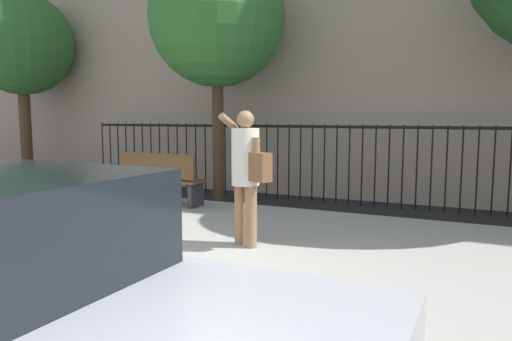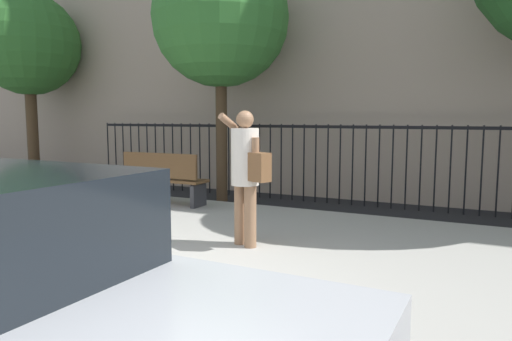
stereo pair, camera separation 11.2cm
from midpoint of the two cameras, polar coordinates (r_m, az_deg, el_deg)
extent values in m
plane|color=black|center=(4.55, -13.48, -16.11)|extent=(60.00, 60.00, 0.00)
cube|color=#9E9B93|center=(6.27, -0.33, -8.87)|extent=(28.00, 4.40, 0.15)
cube|color=black|center=(9.50, 9.84, 5.25)|extent=(12.00, 0.04, 0.06)
cylinder|color=black|center=(12.65, -17.27, 1.93)|extent=(0.03, 0.03, 1.60)
cylinder|color=black|center=(12.47, -16.42, 1.90)|extent=(0.03, 0.03, 1.60)
cylinder|color=black|center=(12.30, -15.55, 1.86)|extent=(0.03, 0.03, 1.60)
cylinder|color=black|center=(12.13, -14.65, 1.83)|extent=(0.03, 0.03, 1.60)
cylinder|color=black|center=(11.96, -13.73, 1.79)|extent=(0.03, 0.03, 1.60)
cylinder|color=black|center=(11.80, -12.78, 1.76)|extent=(0.03, 0.03, 1.60)
cylinder|color=black|center=(11.64, -11.81, 1.72)|extent=(0.03, 0.03, 1.60)
cylinder|color=black|center=(11.48, -10.81, 1.68)|extent=(0.03, 0.03, 1.60)
cylinder|color=black|center=(11.33, -9.78, 1.63)|extent=(0.03, 0.03, 1.60)
cylinder|color=black|center=(11.18, -8.72, 1.59)|extent=(0.03, 0.03, 1.60)
cylinder|color=black|center=(11.04, -7.64, 1.54)|extent=(0.03, 0.03, 1.60)
cylinder|color=black|center=(10.90, -6.53, 1.50)|extent=(0.03, 0.03, 1.60)
cylinder|color=black|center=(10.76, -5.39, 1.45)|extent=(0.03, 0.03, 1.60)
cylinder|color=black|center=(10.63, -4.22, 1.40)|extent=(0.03, 0.03, 1.60)
cylinder|color=black|center=(10.50, -3.02, 1.34)|extent=(0.03, 0.03, 1.60)
cylinder|color=black|center=(10.38, -1.80, 1.29)|extent=(0.03, 0.03, 1.60)
cylinder|color=black|center=(10.26, -0.54, 1.23)|extent=(0.03, 0.03, 1.60)
cylinder|color=black|center=(10.15, 0.74, 1.17)|extent=(0.03, 0.03, 1.60)
cylinder|color=black|center=(10.04, 2.06, 1.11)|extent=(0.03, 0.03, 1.60)
cylinder|color=black|center=(9.94, 3.40, 1.05)|extent=(0.03, 0.03, 1.60)
cylinder|color=black|center=(9.84, 4.77, 0.99)|extent=(0.03, 0.03, 1.60)
cylinder|color=black|center=(9.75, 6.16, 0.92)|extent=(0.03, 0.03, 1.60)
cylinder|color=black|center=(9.66, 7.58, 0.85)|extent=(0.03, 0.03, 1.60)
cylinder|color=black|center=(9.58, 9.02, 0.78)|extent=(0.03, 0.03, 1.60)
cylinder|color=black|center=(9.51, 10.49, 0.71)|extent=(0.03, 0.03, 1.60)
cylinder|color=black|center=(9.44, 11.98, 0.64)|extent=(0.03, 0.03, 1.60)
cylinder|color=black|center=(9.38, 13.49, 0.57)|extent=(0.03, 0.03, 1.60)
cylinder|color=black|center=(9.33, 15.01, 0.49)|extent=(0.03, 0.03, 1.60)
cylinder|color=black|center=(9.28, 16.56, 0.42)|extent=(0.03, 0.03, 1.60)
cylinder|color=black|center=(9.24, 18.11, 0.34)|extent=(0.03, 0.03, 1.60)
cylinder|color=black|center=(9.21, 19.68, 0.26)|extent=(0.03, 0.03, 1.60)
cylinder|color=black|center=(9.18, 21.27, 0.18)|extent=(0.03, 0.03, 1.60)
cylinder|color=black|center=(9.16, 22.85, 0.10)|extent=(0.03, 0.03, 1.60)
cylinder|color=black|center=(9.15, 24.45, 0.02)|extent=(0.03, 0.03, 1.60)
cylinder|color=black|center=(9.14, 26.04, -0.06)|extent=(0.03, 0.03, 1.60)
cylinder|color=black|center=(9.15, 27.64, -0.14)|extent=(0.03, 0.03, 1.60)
cylinder|color=#936B4C|center=(5.89, -1.39, -5.32)|extent=(0.15, 0.15, 0.76)
cylinder|color=#936B4C|center=(5.74, -0.14, -5.63)|extent=(0.15, 0.15, 0.76)
cylinder|color=silver|center=(5.71, -0.78, 1.67)|extent=(0.45, 0.45, 0.69)
sphere|color=#936B4C|center=(5.69, -0.79, 6.23)|extent=(0.21, 0.21, 0.21)
cylinder|color=#936B4C|center=(5.85, -2.03, 5.20)|extent=(0.28, 0.48, 0.38)
cylinder|color=#936B4C|center=(5.56, 0.52, 1.32)|extent=(0.09, 0.09, 0.53)
cube|color=black|center=(5.85, -1.26, 6.04)|extent=(0.07, 0.04, 0.15)
cube|color=brown|center=(5.52, 0.92, 0.43)|extent=(0.32, 0.26, 0.34)
cube|color=brown|center=(8.77, -10.49, -1.08)|extent=(1.60, 0.45, 0.05)
cube|color=brown|center=(8.58, -11.32, 0.62)|extent=(1.60, 0.06, 0.44)
cube|color=#333338|center=(9.24, -13.94, -2.35)|extent=(0.08, 0.41, 0.40)
cube|color=#333338|center=(8.41, -6.64, -3.06)|extent=(0.08, 0.41, 0.40)
cylinder|color=#4C3823|center=(9.66, -3.89, 4.93)|extent=(0.23, 0.23, 2.96)
sphere|color=#387A33|center=(9.86, -3.99, 18.02)|extent=(2.75, 2.75, 2.75)
cylinder|color=#4C3823|center=(13.88, -25.32, 4.70)|extent=(0.29, 0.29, 2.92)
sphere|color=#2D6628|center=(14.01, -25.76, 13.67)|extent=(2.65, 2.65, 2.65)
camera|label=1|loc=(0.06, -89.47, 0.06)|focal=32.93mm
camera|label=2|loc=(0.06, 90.53, -0.06)|focal=32.93mm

